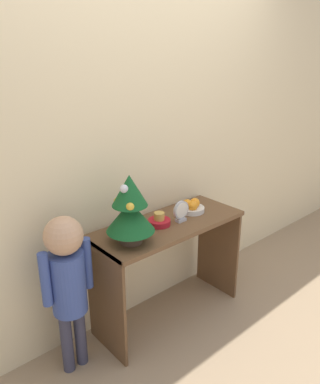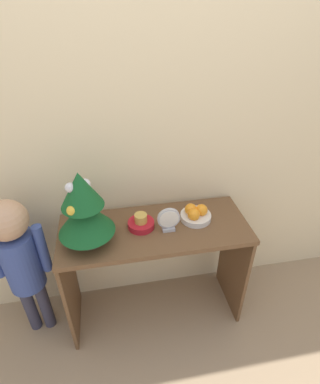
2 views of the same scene
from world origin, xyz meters
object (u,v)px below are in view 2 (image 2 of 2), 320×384
(mini_tree, at_px, (84,209))
(child_figure, at_px, (19,255))
(fruit_bowl, at_px, (195,214))
(desk_clock, at_px, (169,220))
(singing_bowl, at_px, (141,223))

(mini_tree, relative_size, child_figure, 0.42)
(fruit_bowl, height_order, desk_clock, desk_clock)
(singing_bowl, relative_size, desk_clock, 1.02)
(fruit_bowl, bearing_deg, desk_clock, -158.50)
(mini_tree, height_order, singing_bowl, mini_tree)
(mini_tree, xyz_separation_m, child_figure, (-0.39, 0.07, -0.32))
(singing_bowl, xyz_separation_m, child_figure, (-0.68, 0.00, -0.13))
(mini_tree, distance_m, fruit_bowl, 0.64)
(child_figure, bearing_deg, desk_clock, -3.90)
(singing_bowl, bearing_deg, fruit_bowl, 2.52)
(mini_tree, bearing_deg, desk_clock, 2.12)
(fruit_bowl, bearing_deg, singing_bowl, -177.48)
(singing_bowl, xyz_separation_m, desk_clock, (0.15, -0.05, 0.04))
(fruit_bowl, distance_m, desk_clock, 0.19)
(singing_bowl, bearing_deg, mini_tree, -166.23)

